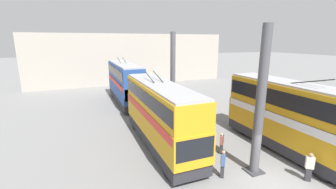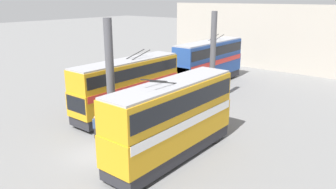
# 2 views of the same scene
# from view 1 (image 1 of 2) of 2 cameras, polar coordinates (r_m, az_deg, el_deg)

# --- Properties ---
(ground_plane) EXTENTS (240.00, 240.00, 0.00)m
(ground_plane) POSITION_cam_1_polar(r_m,az_deg,el_deg) (14.74, 24.92, -20.11)
(ground_plane) COLOR slate
(depot_back_wall) EXTENTS (0.50, 36.00, 9.10)m
(depot_back_wall) POSITION_cam_1_polar(r_m,az_deg,el_deg) (41.79, -8.75, 8.79)
(depot_back_wall) COLOR #A8A093
(depot_back_wall) RESTS_ON ground_plane
(support_column_near) EXTENTS (0.98, 0.98, 8.79)m
(support_column_near) POSITION_cam_1_polar(r_m,az_deg,el_deg) (13.92, 22.35, -2.48)
(support_column_near) COLOR #4C4C51
(support_column_near) RESTS_ON ground_plane
(support_column_far) EXTENTS (0.98, 0.98, 8.79)m
(support_column_far) POSITION_cam_1_polar(r_m,az_deg,el_deg) (24.51, 1.23, 5.07)
(support_column_far) COLOR #4C4C51
(support_column_far) RESTS_ON ground_plane
(bus_left_far) EXTENTS (10.24, 2.54, 5.68)m
(bus_left_far) POSITION_cam_1_polar(r_m,az_deg,el_deg) (18.14, 28.35, -4.16)
(bus_left_far) COLOR black
(bus_left_far) RESTS_ON ground_plane
(bus_right_near) EXTENTS (11.02, 2.54, 5.46)m
(bus_right_near) POSITION_cam_1_polar(r_m,az_deg,el_deg) (16.78, -2.01, -4.18)
(bus_right_near) COLOR black
(bus_right_near) RESTS_ON ground_plane
(bus_right_mid) EXTENTS (11.30, 2.54, 5.71)m
(bus_right_mid) POSITION_cam_1_polar(r_m,az_deg,el_deg) (29.27, -10.93, 3.49)
(bus_right_mid) COLOR black
(bus_right_mid) RESTS_ON ground_plane
(person_by_left_row) EXTENTS (0.46, 0.47, 1.73)m
(person_by_left_row) POSITION_cam_1_polar(r_m,az_deg,el_deg) (15.59, 32.26, -15.17)
(person_by_left_row) COLOR #2D2D33
(person_by_left_row) RESTS_ON ground_plane
(person_aisle_foreground) EXTENTS (0.47, 0.46, 1.55)m
(person_aisle_foreground) POSITION_cam_1_polar(r_m,az_deg,el_deg) (16.69, 13.46, -11.87)
(person_aisle_foreground) COLOR #2D2D33
(person_aisle_foreground) RESTS_ON ground_plane
(person_aisle_midway) EXTENTS (0.38, 0.48, 1.62)m
(person_aisle_midway) POSITION_cam_1_polar(r_m,az_deg,el_deg) (22.43, 1.35, -4.71)
(person_aisle_midway) COLOR #384251
(person_aisle_midway) RESTS_ON ground_plane
(person_by_right_row) EXTENTS (0.48, 0.43, 1.72)m
(person_by_right_row) POSITION_cam_1_polar(r_m,az_deg,el_deg) (14.05, 13.73, -16.55)
(person_by_right_row) COLOR #2D2D33
(person_by_right_row) RESTS_ON ground_plane
(oil_drum) EXTENTS (0.55, 0.55, 0.87)m
(oil_drum) POSITION_cam_1_polar(r_m,az_deg,el_deg) (26.34, -2.24, -2.89)
(oil_drum) COLOR #B28E23
(oil_drum) RESTS_ON ground_plane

